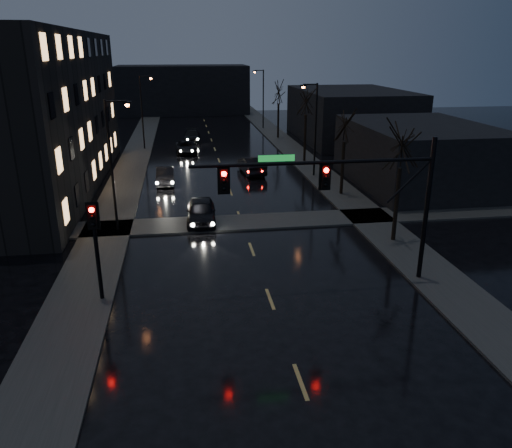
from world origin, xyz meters
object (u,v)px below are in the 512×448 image
object	(u,v)px
oncoming_car_c	(186,147)
lead_car	(252,165)
oncoming_car_a	(201,211)
oncoming_car_d	(192,136)
oncoming_car_b	(165,176)

from	to	relation	value
oncoming_car_c	lead_car	world-z (taller)	lead_car
oncoming_car_c	oncoming_car_a	bearing A→B (deg)	-91.26
oncoming_car_d	lead_car	world-z (taller)	lead_car
oncoming_car_c	oncoming_car_d	xyz separation A→B (m)	(0.82, 6.98, 0.05)
oncoming_car_c	oncoming_car_d	size ratio (longest dim) A/B	0.97
oncoming_car_c	lead_car	bearing A→B (deg)	-63.86
oncoming_car_c	oncoming_car_b	bearing A→B (deg)	-101.26
oncoming_car_a	lead_car	distance (m)	13.91
oncoming_car_d	lead_car	distance (m)	18.00
oncoming_car_b	lead_car	bearing A→B (deg)	18.27
oncoming_car_a	oncoming_car_c	xyz separation A→B (m)	(-0.59, 23.29, -0.13)
oncoming_car_b	oncoming_car_d	world-z (taller)	oncoming_car_d
oncoming_car_c	oncoming_car_d	world-z (taller)	oncoming_car_d
oncoming_car_d	lead_car	size ratio (longest dim) A/B	1.01
oncoming_car_a	lead_car	size ratio (longest dim) A/B	0.97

